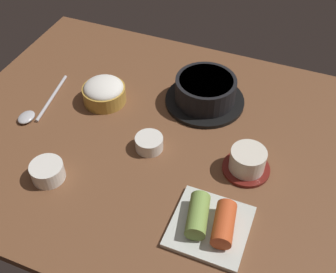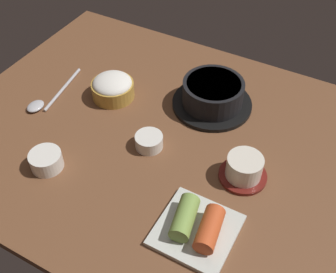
{
  "view_description": "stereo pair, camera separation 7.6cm",
  "coord_description": "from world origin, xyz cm",
  "px_view_note": "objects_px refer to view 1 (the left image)",
  "views": [
    {
      "loc": [
        25.59,
        -60.73,
        69.65
      ],
      "look_at": [
        2.0,
        -2.0,
        5.0
      ],
      "focal_mm": 44.46,
      "sensor_mm": 36.0,
      "label": 1
    },
    {
      "loc": [
        32.43,
        -57.5,
        69.65
      ],
      "look_at": [
        2.0,
        -2.0,
        5.0
      ],
      "focal_mm": 44.46,
      "sensor_mm": 36.0,
      "label": 2
    }
  ],
  "objects_px": {
    "tea_cup_with_saucer": "(247,162)",
    "side_bowl_near": "(47,171)",
    "spoon": "(36,110)",
    "banchan_cup_center": "(149,143)",
    "rice_bowl": "(104,92)",
    "kimchi_plate": "(210,223)",
    "stone_pot": "(205,91)"
  },
  "relations": [
    {
      "from": "rice_bowl",
      "to": "tea_cup_with_saucer",
      "type": "bearing_deg",
      "value": -13.01
    },
    {
      "from": "spoon",
      "to": "side_bowl_near",
      "type": "bearing_deg",
      "value": -48.36
    },
    {
      "from": "spoon",
      "to": "stone_pot",
      "type": "bearing_deg",
      "value": 27.02
    },
    {
      "from": "rice_bowl",
      "to": "kimchi_plate",
      "type": "height_order",
      "value": "rice_bowl"
    },
    {
      "from": "kimchi_plate",
      "to": "spoon",
      "type": "bearing_deg",
      "value": 162.77
    },
    {
      "from": "kimchi_plate",
      "to": "spoon",
      "type": "height_order",
      "value": "kimchi_plate"
    },
    {
      "from": "rice_bowl",
      "to": "banchan_cup_center",
      "type": "xyz_separation_m",
      "value": [
        0.17,
        -0.11,
        -0.01
      ]
    },
    {
      "from": "banchan_cup_center",
      "to": "kimchi_plate",
      "type": "bearing_deg",
      "value": -37.88
    },
    {
      "from": "tea_cup_with_saucer",
      "to": "kimchi_plate",
      "type": "bearing_deg",
      "value": -99.37
    },
    {
      "from": "kimchi_plate",
      "to": "spoon",
      "type": "distance_m",
      "value": 0.51
    },
    {
      "from": "tea_cup_with_saucer",
      "to": "kimchi_plate",
      "type": "relative_size",
      "value": 0.7
    },
    {
      "from": "rice_bowl",
      "to": "stone_pot",
      "type": "bearing_deg",
      "value": 20.65
    },
    {
      "from": "rice_bowl",
      "to": "tea_cup_with_saucer",
      "type": "height_order",
      "value": "rice_bowl"
    },
    {
      "from": "tea_cup_with_saucer",
      "to": "banchan_cup_center",
      "type": "xyz_separation_m",
      "value": [
        -0.21,
        -0.02,
        -0.01
      ]
    },
    {
      "from": "rice_bowl",
      "to": "banchan_cup_center",
      "type": "relative_size",
      "value": 1.7
    },
    {
      "from": "tea_cup_with_saucer",
      "to": "spoon",
      "type": "relative_size",
      "value": 0.51
    },
    {
      "from": "rice_bowl",
      "to": "tea_cup_with_saucer",
      "type": "xyz_separation_m",
      "value": [
        0.38,
        -0.09,
        -0.0
      ]
    },
    {
      "from": "stone_pot",
      "to": "side_bowl_near",
      "type": "distance_m",
      "value": 0.41
    },
    {
      "from": "tea_cup_with_saucer",
      "to": "side_bowl_near",
      "type": "height_order",
      "value": "tea_cup_with_saucer"
    },
    {
      "from": "kimchi_plate",
      "to": "spoon",
      "type": "relative_size",
      "value": 0.72
    },
    {
      "from": "rice_bowl",
      "to": "side_bowl_near",
      "type": "xyz_separation_m",
      "value": [
        0.01,
        -0.26,
        -0.01
      ]
    },
    {
      "from": "kimchi_plate",
      "to": "tea_cup_with_saucer",
      "type": "bearing_deg",
      "value": 80.63
    },
    {
      "from": "stone_pot",
      "to": "rice_bowl",
      "type": "xyz_separation_m",
      "value": [
        -0.23,
        -0.09,
        -0.0
      ]
    },
    {
      "from": "stone_pot",
      "to": "rice_bowl",
      "type": "height_order",
      "value": "stone_pot"
    },
    {
      "from": "rice_bowl",
      "to": "kimchi_plate",
      "type": "relative_size",
      "value": 0.74
    },
    {
      "from": "banchan_cup_center",
      "to": "tea_cup_with_saucer",
      "type": "bearing_deg",
      "value": 4.76
    },
    {
      "from": "stone_pot",
      "to": "banchan_cup_center",
      "type": "distance_m",
      "value": 0.2
    },
    {
      "from": "spoon",
      "to": "banchan_cup_center",
      "type": "bearing_deg",
      "value": -1.14
    },
    {
      "from": "kimchi_plate",
      "to": "rice_bowl",
      "type": "bearing_deg",
      "value": 144.58
    },
    {
      "from": "stone_pot",
      "to": "side_bowl_near",
      "type": "bearing_deg",
      "value": -122.86
    },
    {
      "from": "rice_bowl",
      "to": "spoon",
      "type": "relative_size",
      "value": 0.53
    },
    {
      "from": "tea_cup_with_saucer",
      "to": "spoon",
      "type": "distance_m",
      "value": 0.52
    }
  ]
}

